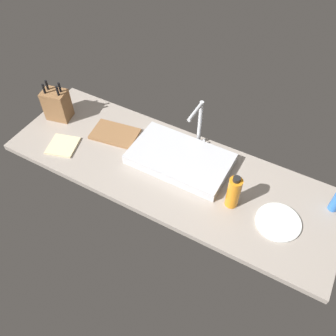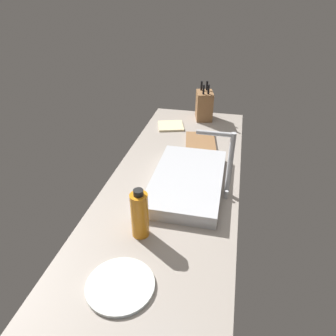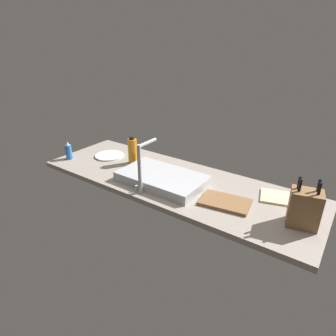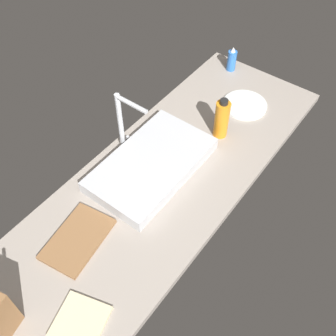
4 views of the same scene
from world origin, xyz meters
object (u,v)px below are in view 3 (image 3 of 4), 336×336
(faucet, at_px, (141,164))
(soap_bottle, at_px, (69,151))
(knife_block, at_px, (304,208))
(cutting_board, at_px, (225,202))
(dish_towel, at_px, (275,197))
(dinner_plate, at_px, (109,156))
(water_bottle, at_px, (133,151))
(sink_basin, at_px, (162,178))

(faucet, height_order, soap_bottle, faucet)
(knife_block, height_order, cutting_board, knife_block)
(cutting_board, height_order, dish_towel, cutting_board)
(knife_block, relative_size, dinner_plate, 1.14)
(cutting_board, relative_size, dish_towel, 1.68)
(cutting_board, bearing_deg, faucet, 19.08)
(soap_bottle, relative_size, dinner_plate, 0.63)
(knife_block, bearing_deg, water_bottle, -17.38)
(soap_bottle, xyz_separation_m, dinner_plate, (-0.22, -0.22, -0.06))
(sink_basin, xyz_separation_m, faucet, (0.03, 0.17, 0.16))
(cutting_board, relative_size, water_bottle, 1.31)
(knife_block, height_order, water_bottle, knife_block)
(faucet, relative_size, cutting_board, 1.12)
(faucet, distance_m, dish_towel, 0.83)
(cutting_board, xyz_separation_m, dinner_plate, (1.08, -0.12, -0.00))
(water_bottle, relative_size, dish_towel, 1.27)
(sink_basin, relative_size, dinner_plate, 2.49)
(knife_block, bearing_deg, dinner_plate, -16.38)
(cutting_board, distance_m, water_bottle, 0.84)
(soap_bottle, bearing_deg, sink_basin, -173.19)
(water_bottle, relative_size, dinner_plate, 0.93)
(faucet, xyz_separation_m, dish_towel, (-0.70, -0.40, -0.18))
(knife_block, relative_size, water_bottle, 1.22)
(dinner_plate, bearing_deg, cutting_board, 173.41)
(sink_basin, relative_size, water_bottle, 2.66)
(sink_basin, height_order, knife_block, knife_block)
(soap_bottle, bearing_deg, dinner_plate, -135.05)
(water_bottle, bearing_deg, cutting_board, 171.03)
(sink_basin, height_order, soap_bottle, soap_bottle)
(dish_towel, bearing_deg, cutting_board, 46.94)
(faucet, distance_m, dinner_plate, 0.69)
(sink_basin, xyz_separation_m, dinner_plate, (0.62, -0.12, -0.02))
(sink_basin, bearing_deg, knife_block, -178.23)
(cutting_board, bearing_deg, soap_bottle, 4.21)
(cutting_board, distance_m, dinner_plate, 1.08)
(cutting_board, bearing_deg, dinner_plate, -6.59)
(sink_basin, height_order, dish_towel, sink_basin)
(cutting_board, xyz_separation_m, water_bottle, (0.83, -0.13, 0.09))
(sink_basin, relative_size, dish_towel, 3.39)
(faucet, bearing_deg, dinner_plate, -26.14)
(faucet, bearing_deg, dish_towel, -150.29)
(faucet, relative_size, soap_bottle, 2.20)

